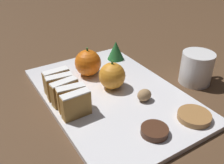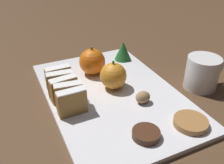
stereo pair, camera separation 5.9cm
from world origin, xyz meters
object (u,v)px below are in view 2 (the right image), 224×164
walnut (143,97)px  chocolate_cookie (146,134)px  coffee_mug (203,73)px  orange_far (113,76)px  orange_near (92,62)px

walnut → chocolate_cookie: (-0.05, -0.10, -0.01)m
coffee_mug → orange_far: bearing=160.1°
orange_near → chocolate_cookie: 0.28m
chocolate_cookie → walnut: bearing=62.1°
chocolate_cookie → coffee_mug: (0.23, 0.11, 0.02)m
orange_near → chocolate_cookie: size_ratio=1.45×
walnut → chocolate_cookie: size_ratio=0.64×
walnut → chocolate_cookie: bearing=-117.9°
orange_far → orange_near: bearing=102.8°
orange_far → coffee_mug: 0.23m
coffee_mug → orange_near: bearing=144.4°
orange_near → orange_far: (0.02, -0.09, -0.00)m
orange_far → chocolate_cookie: 0.19m
chocolate_cookie → coffee_mug: size_ratio=0.48×
orange_near → chocolate_cookie: (0.00, -0.28, -0.03)m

